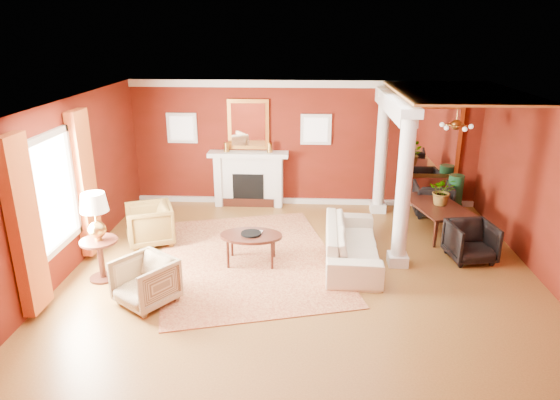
# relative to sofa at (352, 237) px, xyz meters

# --- Properties ---
(ground) EXTENTS (8.00, 8.00, 0.00)m
(ground) POSITION_rel_sofa_xyz_m (-0.89, -0.43, -0.46)
(ground) COLOR brown
(ground) RESTS_ON ground
(room_shell) EXTENTS (8.04, 7.04, 2.92)m
(room_shell) POSITION_rel_sofa_xyz_m (-0.89, -0.43, 1.56)
(room_shell) COLOR #60160D
(room_shell) RESTS_ON ground
(fireplace) EXTENTS (1.85, 0.42, 1.29)m
(fireplace) POSITION_rel_sofa_xyz_m (-2.19, 2.89, 0.18)
(fireplace) COLOR silver
(fireplace) RESTS_ON ground
(overmantel_mirror) EXTENTS (0.95, 0.07, 1.15)m
(overmantel_mirror) POSITION_rel_sofa_xyz_m (-2.19, 3.02, 1.44)
(overmantel_mirror) COLOR gold
(overmantel_mirror) RESTS_ON fireplace
(flank_window_left) EXTENTS (0.70, 0.07, 0.70)m
(flank_window_left) POSITION_rel_sofa_xyz_m (-3.74, 3.03, 1.34)
(flank_window_left) COLOR silver
(flank_window_left) RESTS_ON room_shell
(flank_window_right) EXTENTS (0.70, 0.07, 0.70)m
(flank_window_right) POSITION_rel_sofa_xyz_m (-0.64, 3.03, 1.34)
(flank_window_right) COLOR silver
(flank_window_right) RESTS_ON room_shell
(left_window) EXTENTS (0.21, 2.55, 2.60)m
(left_window) POSITION_rel_sofa_xyz_m (-4.78, -1.03, 0.96)
(left_window) COLOR white
(left_window) RESTS_ON room_shell
(column_front) EXTENTS (0.36, 0.36, 2.80)m
(column_front) POSITION_rel_sofa_xyz_m (0.81, -0.13, 0.97)
(column_front) COLOR silver
(column_front) RESTS_ON ground
(column_back) EXTENTS (0.36, 0.36, 2.80)m
(column_back) POSITION_rel_sofa_xyz_m (0.81, 2.57, 0.97)
(column_back) COLOR silver
(column_back) RESTS_ON ground
(header_beam) EXTENTS (0.30, 3.20, 0.32)m
(header_beam) POSITION_rel_sofa_xyz_m (0.81, 1.47, 2.16)
(header_beam) COLOR silver
(header_beam) RESTS_ON column_front
(amber_ceiling) EXTENTS (2.30, 3.40, 0.04)m
(amber_ceiling) POSITION_rel_sofa_xyz_m (1.96, 1.32, 2.41)
(amber_ceiling) COLOR #C7803A
(amber_ceiling) RESTS_ON room_shell
(dining_mirror) EXTENTS (1.30, 0.07, 1.70)m
(dining_mirror) POSITION_rel_sofa_xyz_m (2.01, 3.02, 1.09)
(dining_mirror) COLOR gold
(dining_mirror) RESTS_ON room_shell
(chandelier) EXTENTS (0.60, 0.62, 0.75)m
(chandelier) POSITION_rel_sofa_xyz_m (2.01, 1.37, 1.79)
(chandelier) COLOR #B58939
(chandelier) RESTS_ON room_shell
(crown_trim) EXTENTS (8.00, 0.08, 0.16)m
(crown_trim) POSITION_rel_sofa_xyz_m (-0.89, 3.03, 2.36)
(crown_trim) COLOR silver
(crown_trim) RESTS_ON room_shell
(base_trim) EXTENTS (8.00, 0.08, 0.12)m
(base_trim) POSITION_rel_sofa_xyz_m (-0.89, 3.03, -0.40)
(base_trim) COLOR silver
(base_trim) RESTS_ON ground
(rug) EXTENTS (4.07, 4.80, 0.02)m
(rug) POSITION_rel_sofa_xyz_m (-1.89, -0.05, -0.45)
(rug) COLOR maroon
(rug) RESTS_ON ground
(sofa) EXTENTS (0.77, 2.38, 0.92)m
(sofa) POSITION_rel_sofa_xyz_m (0.00, 0.00, 0.00)
(sofa) COLOR beige
(sofa) RESTS_ON ground
(armchair_leopard) EXTENTS (1.05, 1.08, 0.87)m
(armchair_leopard) POSITION_rel_sofa_xyz_m (-3.87, 0.55, -0.03)
(armchair_leopard) COLOR black
(armchair_leopard) RESTS_ON ground
(armchair_stripe) EXTENTS (1.07, 1.06, 0.81)m
(armchair_stripe) POSITION_rel_sofa_xyz_m (-3.26, -1.65, -0.06)
(armchair_stripe) COLOR tan
(armchair_stripe) RESTS_ON ground
(coffee_table) EXTENTS (1.10, 1.10, 0.56)m
(coffee_table) POSITION_rel_sofa_xyz_m (-1.80, -0.20, 0.05)
(coffee_table) COLOR black
(coffee_table) RESTS_ON ground
(coffee_book) EXTENTS (0.16, 0.04, 0.22)m
(coffee_book) POSITION_rel_sofa_xyz_m (-1.78, -0.13, 0.21)
(coffee_book) COLOR black
(coffee_book) RESTS_ON coffee_table
(side_table) EXTENTS (0.61, 0.61, 1.53)m
(side_table) POSITION_rel_sofa_xyz_m (-4.24, -0.93, 0.57)
(side_table) COLOR black
(side_table) RESTS_ON ground
(dining_table) EXTENTS (1.00, 1.77, 0.93)m
(dining_table) POSITION_rel_sofa_xyz_m (1.86, 1.49, 0.00)
(dining_table) COLOR black
(dining_table) RESTS_ON ground
(dining_chair_near) EXTENTS (0.87, 0.83, 0.79)m
(dining_chair_near) POSITION_rel_sofa_xyz_m (2.15, 0.14, -0.07)
(dining_chair_near) COLOR black
(dining_chair_near) RESTS_ON ground
(dining_chair_far) EXTENTS (0.84, 0.79, 0.82)m
(dining_chair_far) POSITION_rel_sofa_xyz_m (2.00, 2.44, -0.05)
(dining_chair_far) COLOR black
(dining_chair_far) RESTS_ON ground
(green_urn) EXTENTS (0.38, 0.38, 0.91)m
(green_urn) POSITION_rel_sofa_xyz_m (2.52, 2.57, -0.11)
(green_urn) COLOR #154222
(green_urn) RESTS_ON ground
(potted_plant) EXTENTS (0.66, 0.70, 0.46)m
(potted_plant) POSITION_rel_sofa_xyz_m (1.93, 1.46, 0.70)
(potted_plant) COLOR #26591E
(potted_plant) RESTS_ON dining_table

